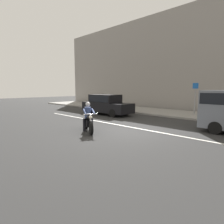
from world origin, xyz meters
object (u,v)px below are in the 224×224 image
object	(u,v)px
motorcycle_with_rider_denim_blue	(88,120)
street_sign_post	(195,95)
parked_sedan_black	(106,104)
pedestrian_bystander	(221,104)

from	to	relation	value
motorcycle_with_rider_denim_blue	street_sign_post	xyz separation A→B (m)	(1.99, 9.28, 1.06)
motorcycle_with_rider_denim_blue	parked_sedan_black	world-z (taller)	parked_sedan_black
motorcycle_with_rider_denim_blue	street_sign_post	size ratio (longest dim) A/B	0.78
motorcycle_with_rider_denim_blue	pedestrian_bystander	size ratio (longest dim) A/B	1.24
motorcycle_with_rider_denim_blue	parked_sedan_black	bearing A→B (deg)	127.53
parked_sedan_black	street_sign_post	distance (m)	7.28
pedestrian_bystander	motorcycle_with_rider_denim_blue	bearing A→B (deg)	-109.82
street_sign_post	pedestrian_bystander	xyz separation A→B (m)	(1.69, 0.92, -0.61)
motorcycle_with_rider_denim_blue	street_sign_post	bearing A→B (deg)	77.90
parked_sedan_black	street_sign_post	xyz separation A→B (m)	(5.97, 4.09, 0.80)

